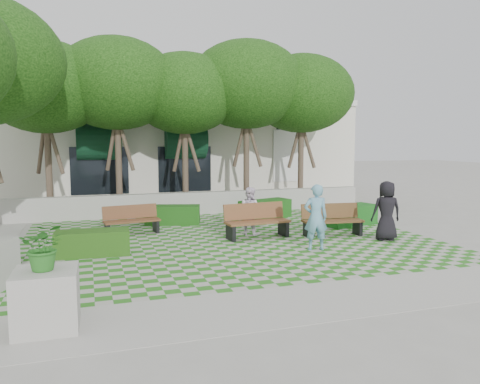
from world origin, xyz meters
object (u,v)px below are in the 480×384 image
object	(u,v)px
person_blue	(316,217)
person_dark	(386,211)
hedge_midleft	(173,215)
person_white	(250,211)
bench_east	(332,220)
bench_mid	(257,221)
hedge_west	(93,243)
bench_west	(131,220)
hedge_midright	(265,209)
planter_front	(46,287)
hedge_east	(350,215)

from	to	relation	value
person_blue	person_dark	size ratio (longest dim) A/B	1.02
hedge_midleft	person_white	xyz separation A→B (m)	(2.02, -2.60, 0.43)
bench_east	person_white	distance (m)	2.64
bench_east	person_blue	distance (m)	2.18
bench_mid	hedge_midleft	distance (m)	3.74
bench_mid	hedge_west	distance (m)	4.94
bench_west	bench_east	bearing A→B (deg)	-28.55
bench_mid	hedge_west	xyz separation A→B (m)	(-4.88, -0.75, -0.18)
bench_east	hedge_midright	size ratio (longest dim) A/B	0.97
hedge_midleft	planter_front	xyz separation A→B (m)	(-3.56, -8.69, 0.37)
bench_west	person_blue	bearing A→B (deg)	-47.96
hedge_east	planter_front	bearing A→B (deg)	-145.56
bench_east	person_blue	xyz separation A→B (m)	(-1.41, -1.61, 0.43)
bench_east	bench_west	size ratio (longest dim) A/B	1.07
bench_mid	person_white	world-z (taller)	person_white
hedge_west	bench_mid	bearing A→B (deg)	8.73
person_dark	planter_front	bearing A→B (deg)	36.12
person_dark	bench_east	bearing A→B (deg)	-30.35
hedge_midright	person_white	bearing A→B (deg)	-120.21
hedge_midleft	person_white	bearing A→B (deg)	-52.09
person_dark	hedge_east	bearing A→B (deg)	-84.27
planter_front	person_white	bearing A→B (deg)	47.44
hedge_east	person_white	xyz separation A→B (m)	(-3.97, -0.47, 0.41)
hedge_east	hedge_west	world-z (taller)	hedge_east
hedge_midright	person_blue	world-z (taller)	person_blue
bench_east	bench_west	world-z (taller)	bench_east
bench_east	planter_front	xyz separation A→B (m)	(-8.04, -5.16, 0.22)
bench_east	person_white	xyz separation A→B (m)	(-2.45, 0.93, 0.28)
bench_west	person_white	world-z (taller)	person_white
bench_west	person_dark	bearing A→B (deg)	-33.22
bench_mid	hedge_west	size ratio (longest dim) A/B	1.10
bench_east	hedge_west	xyz separation A→B (m)	(-7.28, -0.33, -0.15)
bench_west	hedge_midleft	distance (m)	2.07
person_dark	person_white	world-z (taller)	person_dark
planter_front	person_white	xyz separation A→B (m)	(5.59, 6.09, 0.06)
planter_front	person_dark	distance (m)	10.09
bench_mid	person_white	xyz separation A→B (m)	(-0.06, 0.51, 0.26)
person_white	person_blue	bearing A→B (deg)	159.67
bench_mid	person_blue	world-z (taller)	person_blue
bench_west	hedge_midleft	world-z (taller)	bench_west
bench_mid	hedge_midleft	size ratio (longest dim) A/B	1.08
bench_mid	bench_west	distance (m)	4.06
bench_east	person_blue	size ratio (longest dim) A/B	1.08
bench_east	person_dark	distance (m)	1.71
bench_mid	person_white	size ratio (longest dim) A/B	1.35
hedge_east	hedge_midleft	size ratio (longest dim) A/B	1.05
hedge_midleft	hedge_west	distance (m)	4.76
person_blue	planter_front	bearing A→B (deg)	39.71
person_white	bench_west	bearing A→B (deg)	28.00
planter_front	hedge_west	bearing A→B (deg)	81.02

